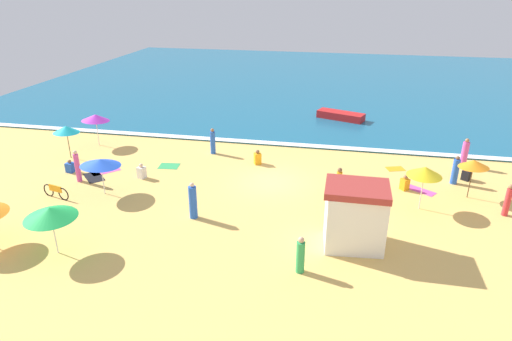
# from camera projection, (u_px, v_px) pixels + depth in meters

# --- Properties ---
(ground_plane) EXTENTS (60.00, 60.00, 0.00)m
(ground_plane) POSITION_uv_depth(u_px,v_px,m) (272.00, 182.00, 25.78)
(ground_plane) COLOR #EDBC60
(ocean_water) EXTENTS (60.00, 44.00, 0.10)m
(ocean_water) POSITION_uv_depth(u_px,v_px,m) (313.00, 81.00, 50.96)
(ocean_water) COLOR #196084
(ocean_water) RESTS_ON ground_plane
(wave_breaker_foam) EXTENTS (57.00, 0.70, 0.01)m
(wave_breaker_foam) POSITION_uv_depth(u_px,v_px,m) (287.00, 144.00, 31.41)
(wave_breaker_foam) COLOR white
(wave_breaker_foam) RESTS_ON ocean_water
(lifeguard_cabana) EXTENTS (2.67, 2.19, 2.88)m
(lifeguard_cabana) POSITION_uv_depth(u_px,v_px,m) (355.00, 216.00, 19.08)
(lifeguard_cabana) COLOR white
(lifeguard_cabana) RESTS_ON ground_plane
(beach_umbrella_0) EXTENTS (2.66, 2.65, 2.31)m
(beach_umbrella_0) POSITION_uv_depth(u_px,v_px,m) (95.00, 118.00, 30.69)
(beach_umbrella_0) COLOR silver
(beach_umbrella_0) RESTS_ON ground_plane
(beach_umbrella_2) EXTENTS (3.01, 3.01, 2.10)m
(beach_umbrella_2) POSITION_uv_depth(u_px,v_px,m) (100.00, 162.00, 23.63)
(beach_umbrella_2) COLOR silver
(beach_umbrella_2) RESTS_ON ground_plane
(beach_umbrella_3) EXTENTS (2.36, 2.35, 2.22)m
(beach_umbrella_3) POSITION_uv_depth(u_px,v_px,m) (66.00, 129.00, 28.48)
(beach_umbrella_3) COLOR #4C3823
(beach_umbrella_3) RESTS_ON ground_plane
(beach_umbrella_4) EXTENTS (2.71, 2.72, 2.21)m
(beach_umbrella_4) POSITION_uv_depth(u_px,v_px,m) (50.00, 213.00, 18.31)
(beach_umbrella_4) COLOR silver
(beach_umbrella_4) RESTS_ON ground_plane
(beach_umbrella_5) EXTENTS (2.04, 2.03, 2.20)m
(beach_umbrella_5) POSITION_uv_depth(u_px,v_px,m) (474.00, 164.00, 23.16)
(beach_umbrella_5) COLOR #4C3823
(beach_umbrella_5) RESTS_ON ground_plane
(beach_umbrella_6) EXTENTS (2.00, 2.00, 2.34)m
(beach_umbrella_6) POSITION_uv_depth(u_px,v_px,m) (425.00, 171.00, 21.93)
(beach_umbrella_6) COLOR silver
(beach_umbrella_6) RESTS_ON ground_plane
(parked_bicycle) EXTENTS (1.78, 0.50, 0.76)m
(parked_bicycle) POSITION_uv_depth(u_px,v_px,m) (56.00, 191.00, 23.73)
(parked_bicycle) COLOR black
(parked_bicycle) RESTS_ON ground_plane
(beachgoer_0) EXTENTS (0.54, 0.54, 1.89)m
(beachgoer_0) POSITION_uv_depth(u_px,v_px,m) (193.00, 202.00, 21.56)
(beachgoer_0) COLOR blue
(beachgoer_0) RESTS_ON ground_plane
(beachgoer_1) EXTENTS (0.61, 0.61, 0.79)m
(beachgoer_1) POSITION_uv_depth(u_px,v_px,m) (467.00, 175.00, 25.89)
(beachgoer_1) COLOR black
(beachgoer_1) RESTS_ON ground_plane
(beachgoer_2) EXTENTS (0.41, 0.41, 1.76)m
(beachgoer_2) POSITION_uv_depth(u_px,v_px,m) (213.00, 142.00, 29.66)
(beachgoer_2) COLOR blue
(beachgoer_2) RESTS_ON ground_plane
(beachgoer_3) EXTENTS (0.53, 0.53, 0.92)m
(beachgoer_3) POSITION_uv_depth(u_px,v_px,m) (142.00, 172.00, 26.12)
(beachgoer_3) COLOR white
(beachgoer_3) RESTS_ON ground_plane
(beachgoer_4) EXTENTS (0.40, 0.40, 1.68)m
(beachgoer_4) POSITION_uv_depth(u_px,v_px,m) (508.00, 201.00, 21.80)
(beachgoer_4) COLOR red
(beachgoer_4) RESTS_ON ground_plane
(beachgoer_5) EXTENTS (0.46, 0.46, 1.61)m
(beachgoer_5) POSITION_uv_depth(u_px,v_px,m) (300.00, 256.00, 17.55)
(beachgoer_5) COLOR green
(beachgoer_5) RESTS_ON ground_plane
(beachgoer_6) EXTENTS (0.34, 0.34, 1.55)m
(beachgoer_6) POSITION_uv_depth(u_px,v_px,m) (339.00, 181.00, 24.01)
(beachgoer_6) COLOR orange
(beachgoer_6) RESTS_ON ground_plane
(beachgoer_7) EXTENTS (0.55, 0.55, 0.94)m
(beachgoer_7) POSITION_uv_depth(u_px,v_px,m) (258.00, 158.00, 28.12)
(beachgoer_7) COLOR orange
(beachgoer_7) RESTS_ON ground_plane
(beachgoer_8) EXTENTS (0.56, 0.56, 1.85)m
(beachgoer_8) POSITION_uv_depth(u_px,v_px,m) (465.00, 154.00, 27.55)
(beachgoer_8) COLOR #D84CA5
(beachgoer_8) RESTS_ON ground_plane
(beachgoer_9) EXTENTS (0.38, 0.38, 1.69)m
(beachgoer_9) POSITION_uv_depth(u_px,v_px,m) (455.00, 171.00, 25.26)
(beachgoer_9) COLOR blue
(beachgoer_9) RESTS_ON ground_plane
(beachgoer_10) EXTENTS (0.49, 0.49, 0.79)m
(beachgoer_10) POSITION_uv_depth(u_px,v_px,m) (70.00, 167.00, 26.99)
(beachgoer_10) COLOR blue
(beachgoer_10) RESTS_ON ground_plane
(beachgoer_11) EXTENTS (0.32, 0.32, 1.91)m
(beachgoer_11) POSITION_uv_depth(u_px,v_px,m) (77.00, 167.00, 25.49)
(beachgoer_11) COLOR #D84CA5
(beachgoer_11) RESTS_ON ground_plane
(beachgoer_12) EXTENTS (0.55, 0.55, 0.90)m
(beachgoer_12) POSITION_uv_depth(u_px,v_px,m) (405.00, 183.00, 24.67)
(beachgoer_12) COLOR orange
(beachgoer_12) RESTS_ON ground_plane
(beach_towel_0) EXTENTS (1.35, 1.13, 0.01)m
(beach_towel_0) POSITION_uv_depth(u_px,v_px,m) (169.00, 166.00, 27.92)
(beach_towel_0) COLOR green
(beach_towel_0) RESTS_ON ground_plane
(beach_towel_1) EXTENTS (1.25, 1.04, 0.01)m
(beach_towel_1) POSITION_uv_depth(u_px,v_px,m) (395.00, 169.00, 27.52)
(beach_towel_1) COLOR orange
(beach_towel_1) RESTS_ON ground_plane
(beach_towel_2) EXTENTS (1.70, 1.76, 0.01)m
(beach_towel_2) POSITION_uv_depth(u_px,v_px,m) (106.00, 171.00, 27.17)
(beach_towel_2) COLOR #D84CA5
(beach_towel_2) RESTS_ON ground_plane
(beach_towel_3) EXTENTS (1.83, 1.84, 0.01)m
(beach_towel_3) POSITION_uv_depth(u_px,v_px,m) (94.00, 177.00, 26.36)
(beach_towel_3) COLOR black
(beach_towel_3) RESTS_ON ground_plane
(beach_towel_4) EXTENTS (1.83, 1.54, 0.01)m
(beach_towel_4) POSITION_uv_depth(u_px,v_px,m) (419.00, 190.00, 24.75)
(beach_towel_4) COLOR #D84CA5
(beach_towel_4) RESTS_ON ground_plane
(small_boat_0) EXTENTS (4.04, 2.50, 0.60)m
(small_boat_0) POSITION_uv_depth(u_px,v_px,m) (341.00, 116.00, 36.91)
(small_boat_0) COLOR red
(small_boat_0) RESTS_ON ocean_water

